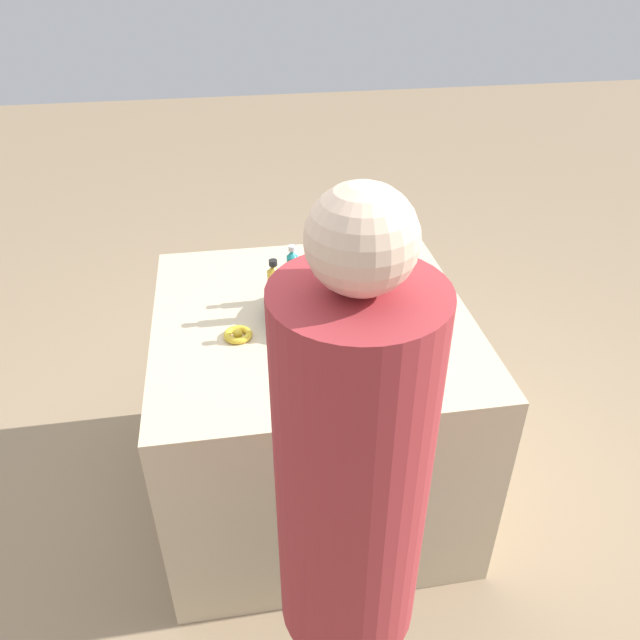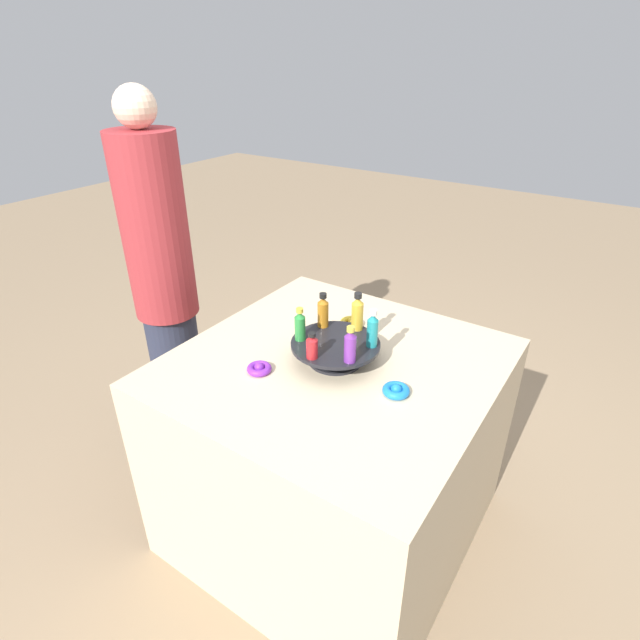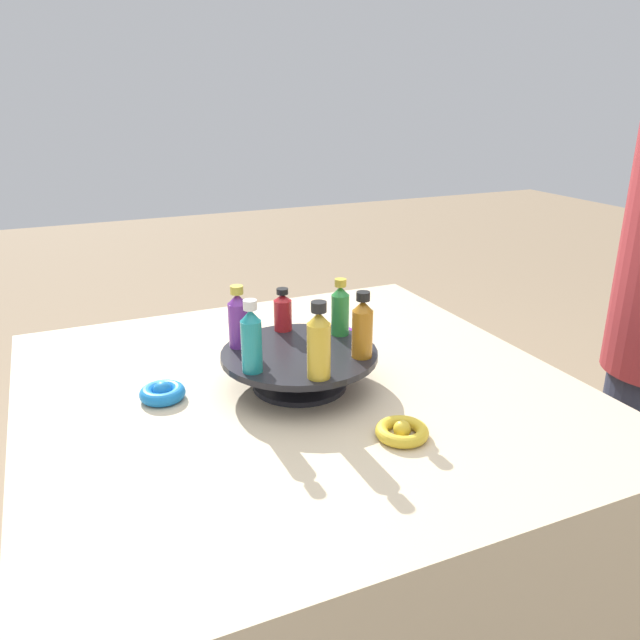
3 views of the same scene
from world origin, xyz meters
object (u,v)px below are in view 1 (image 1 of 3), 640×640
object	(u,v)px
person_figure	(348,563)
ribbon_bow_purple	(383,338)
bottle_gold	(274,281)
bottle_amber	(294,299)
bottle_green	(333,299)
bottle_purple	(329,265)
display_stand	(312,304)
bottle_red	(350,285)
bottle_teal	(292,265)
ribbon_bow_blue	(316,273)
ribbon_bow_gold	(238,334)

from	to	relation	value
person_figure	ribbon_bow_purple	bearing A→B (deg)	-14.75
bottle_gold	bottle_amber	bearing A→B (deg)	24.19
bottle_green	bottle_purple	xyz separation A→B (m)	(-0.21, 0.02, 0.00)
display_stand	ribbon_bow_purple	distance (m)	0.26
bottle_green	bottle_purple	world-z (taller)	bottle_purple
bottle_gold	bottle_amber	xyz separation A→B (m)	(0.11, 0.05, -0.01)
display_stand	ribbon_bow_purple	size ratio (longest dim) A/B	3.67
display_stand	bottle_red	bearing A→B (deg)	84.19
display_stand	ribbon_bow_purple	xyz separation A→B (m)	(0.17, 0.19, -0.04)
display_stand	bottle_red	distance (m)	0.14
bottle_gold	bottle_purple	distance (m)	0.21
bottle_red	person_figure	bearing A→B (deg)	-11.40
bottle_purple	bottle_teal	bearing A→B (deg)	-95.81
display_stand	bottle_amber	world-z (taller)	bottle_amber
display_stand	bottle_amber	size ratio (longest dim) A/B	2.37
bottle_green	bottle_red	world-z (taller)	bottle_green
bottle_teal	bottle_purple	world-z (taller)	bottle_teal
bottle_purple	ribbon_bow_purple	size ratio (longest dim) A/B	1.50
bottle_gold	bottle_green	distance (m)	0.21
ribbon_bow_purple	person_figure	size ratio (longest dim) A/B	0.05
bottle_teal	ribbon_bow_blue	world-z (taller)	bottle_teal
bottle_amber	ribbon_bow_gold	size ratio (longest dim) A/B	1.42
ribbon_bow_gold	ribbon_bow_blue	xyz separation A→B (m)	(-0.33, 0.30, 0.00)
bottle_red	person_figure	world-z (taller)	person_figure
bottle_gold	bottle_green	xyz separation A→B (m)	(0.12, 0.17, -0.01)
bottle_amber	ribbon_bow_purple	bearing A→B (deg)	74.27
display_stand	bottle_amber	distance (m)	0.15
bottle_gold	ribbon_bow_gold	size ratio (longest dim) A/B	1.54
ribbon_bow_purple	ribbon_bow_blue	distance (m)	0.45
bottle_green	bottle_teal	bearing A→B (deg)	-155.81
display_stand	ribbon_bow_blue	size ratio (longest dim) A/B	3.53
display_stand	bottle_amber	xyz separation A→B (m)	(0.10, -0.07, 0.08)
bottle_red	ribbon_bow_gold	distance (m)	0.38
ribbon_bow_blue	bottle_purple	bearing A→B (deg)	6.75
ribbon_bow_purple	ribbon_bow_blue	bearing A→B (deg)	-161.48
bottle_teal	bottle_green	world-z (taller)	bottle_teal
bottle_teal	bottle_green	bearing A→B (deg)	24.19
bottle_teal	bottle_green	distance (m)	0.24
bottle_amber	bottle_teal	bearing A→B (deg)	174.19
bottle_red	bottle_teal	bearing A→B (deg)	-125.81
bottle_gold	bottle_purple	world-z (taller)	bottle_gold
bottle_amber	bottle_green	size ratio (longest dim) A/B	1.08
bottle_gold	ribbon_bow_blue	size ratio (longest dim) A/B	1.62
bottle_green	ribbon_bow_purple	world-z (taller)	bottle_green
display_stand	ribbon_bow_gold	world-z (taller)	display_stand
bottle_amber	bottle_red	xyz separation A→B (m)	(-0.08, 0.19, -0.02)
bottle_green	ribbon_bow_blue	world-z (taller)	bottle_green
ribbon_bow_gold	person_figure	world-z (taller)	person_figure
ribbon_bow_blue	bottle_teal	bearing A→B (deg)	-34.84
ribbon_bow_gold	person_figure	xyz separation A→B (m)	(0.85, 0.18, 0.01)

